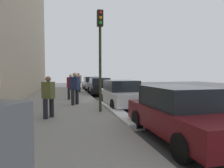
{
  "coord_description": "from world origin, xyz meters",
  "views": [
    {
      "loc": [
        11.88,
        -2.99,
        1.9
      ],
      "look_at": [
        0.02,
        -0.08,
        1.23
      ],
      "focal_mm": 30.7,
      "sensor_mm": 36.0,
      "label": 1
    }
  ],
  "objects_px": {
    "parked_car_black": "(100,86)",
    "traffic_light_pole": "(100,44)",
    "parked_car_silver": "(92,83)",
    "parked_car_white": "(121,93)",
    "parked_car_maroon": "(180,113)",
    "pedestrian_tan_coat": "(78,82)",
    "pedestrian_burgundy_coat": "(71,86)",
    "pedestrian_olive_coat": "(48,96)",
    "pedestrian_navy_coat": "(75,88)"
  },
  "relations": [
    {
      "from": "parked_car_maroon",
      "to": "pedestrian_navy_coat",
      "type": "distance_m",
      "value": 6.64
    },
    {
      "from": "parked_car_black",
      "to": "traffic_light_pole",
      "type": "distance_m",
      "value": 9.02
    },
    {
      "from": "parked_car_maroon",
      "to": "pedestrian_burgundy_coat",
      "type": "xyz_separation_m",
      "value": [
        -8.43,
        -2.86,
        0.31
      ]
    },
    {
      "from": "traffic_light_pole",
      "to": "pedestrian_burgundy_coat",
      "type": "bearing_deg",
      "value": -165.7
    },
    {
      "from": "parked_car_black",
      "to": "traffic_light_pole",
      "type": "bearing_deg",
      "value": -9.9
    },
    {
      "from": "pedestrian_olive_coat",
      "to": "pedestrian_navy_coat",
      "type": "bearing_deg",
      "value": 159.06
    },
    {
      "from": "parked_car_black",
      "to": "parked_car_maroon",
      "type": "xyz_separation_m",
      "value": [
        12.31,
        0.18,
        -0.0
      ]
    },
    {
      "from": "pedestrian_burgundy_coat",
      "to": "pedestrian_navy_coat",
      "type": "bearing_deg",
      "value": 3.74
    },
    {
      "from": "pedestrian_tan_coat",
      "to": "parked_car_white",
      "type": "bearing_deg",
      "value": 13.89
    },
    {
      "from": "parked_car_white",
      "to": "pedestrian_tan_coat",
      "type": "distance_m",
      "value": 7.97
    },
    {
      "from": "pedestrian_tan_coat",
      "to": "traffic_light_pole",
      "type": "relative_size",
      "value": 0.39
    },
    {
      "from": "traffic_light_pole",
      "to": "parked_car_maroon",
      "type": "bearing_deg",
      "value": 23.93
    },
    {
      "from": "parked_car_white",
      "to": "pedestrian_burgundy_coat",
      "type": "distance_m",
      "value": 3.94
    },
    {
      "from": "parked_car_silver",
      "to": "pedestrian_burgundy_coat",
      "type": "bearing_deg",
      "value": -15.88
    },
    {
      "from": "parked_car_maroon",
      "to": "pedestrian_tan_coat",
      "type": "distance_m",
      "value": 13.5
    },
    {
      "from": "pedestrian_navy_coat",
      "to": "traffic_light_pole",
      "type": "xyz_separation_m",
      "value": [
        2.3,
        1.03,
        2.12
      ]
    },
    {
      "from": "pedestrian_tan_coat",
      "to": "pedestrian_navy_coat",
      "type": "relative_size",
      "value": 1.01
    },
    {
      "from": "parked_car_white",
      "to": "parked_car_silver",
      "type": "bearing_deg",
      "value": -179.68
    },
    {
      "from": "parked_car_maroon",
      "to": "parked_car_silver",
      "type": "bearing_deg",
      "value": -179.45
    },
    {
      "from": "parked_car_silver",
      "to": "pedestrian_burgundy_coat",
      "type": "distance_m",
      "value": 9.82
    },
    {
      "from": "parked_car_white",
      "to": "pedestrian_navy_coat",
      "type": "relative_size",
      "value": 2.41
    },
    {
      "from": "pedestrian_burgundy_coat",
      "to": "parked_car_black",
      "type": "bearing_deg",
      "value": 145.36
    },
    {
      "from": "parked_car_silver",
      "to": "traffic_light_pole",
      "type": "xyz_separation_m",
      "value": [
        14.11,
        -1.5,
        2.47
      ]
    },
    {
      "from": "pedestrian_tan_coat",
      "to": "parked_car_maroon",
      "type": "bearing_deg",
      "value": 8.58
    },
    {
      "from": "pedestrian_olive_coat",
      "to": "parked_car_maroon",
      "type": "bearing_deg",
      "value": 52.29
    },
    {
      "from": "parked_car_white",
      "to": "pedestrian_olive_coat",
      "type": "distance_m",
      "value": 4.6
    },
    {
      "from": "pedestrian_tan_coat",
      "to": "pedestrian_burgundy_coat",
      "type": "relative_size",
      "value": 1.05
    },
    {
      "from": "parked_car_black",
      "to": "pedestrian_tan_coat",
      "type": "xyz_separation_m",
      "value": [
        -1.04,
        -1.84,
        0.36
      ]
    },
    {
      "from": "parked_car_black",
      "to": "pedestrian_navy_coat",
      "type": "height_order",
      "value": "pedestrian_navy_coat"
    },
    {
      "from": "parked_car_silver",
      "to": "parked_car_white",
      "type": "xyz_separation_m",
      "value": [
        12.25,
        0.07,
        0.0
      ]
    },
    {
      "from": "parked_car_maroon",
      "to": "pedestrian_tan_coat",
      "type": "relative_size",
      "value": 2.28
    },
    {
      "from": "pedestrian_burgundy_coat",
      "to": "pedestrian_olive_coat",
      "type": "relative_size",
      "value": 1.05
    },
    {
      "from": "parked_car_silver",
      "to": "pedestrian_olive_coat",
      "type": "xyz_separation_m",
      "value": [
        14.88,
        -3.7,
        0.27
      ]
    },
    {
      "from": "traffic_light_pole",
      "to": "pedestrian_olive_coat",
      "type": "bearing_deg",
      "value": -70.86
    },
    {
      "from": "parked_car_silver",
      "to": "pedestrian_olive_coat",
      "type": "height_order",
      "value": "pedestrian_olive_coat"
    },
    {
      "from": "pedestrian_navy_coat",
      "to": "parked_car_maroon",
      "type": "bearing_deg",
      "value": 24.05
    },
    {
      "from": "parked_car_black",
      "to": "pedestrian_burgundy_coat",
      "type": "height_order",
      "value": "pedestrian_burgundy_coat"
    },
    {
      "from": "pedestrian_burgundy_coat",
      "to": "pedestrian_olive_coat",
      "type": "xyz_separation_m",
      "value": [
        5.43,
        -1.02,
        -0.04
      ]
    },
    {
      "from": "parked_car_silver",
      "to": "pedestrian_olive_coat",
      "type": "bearing_deg",
      "value": -13.97
    },
    {
      "from": "parked_car_silver",
      "to": "parked_car_white",
      "type": "bearing_deg",
      "value": 0.32
    },
    {
      "from": "parked_car_maroon",
      "to": "pedestrian_tan_coat",
      "type": "height_order",
      "value": "pedestrian_tan_coat"
    },
    {
      "from": "parked_car_black",
      "to": "parked_car_white",
      "type": "xyz_separation_m",
      "value": [
        6.69,
        0.07,
        -0.0
      ]
    },
    {
      "from": "pedestrian_navy_coat",
      "to": "pedestrian_olive_coat",
      "type": "height_order",
      "value": "pedestrian_navy_coat"
    },
    {
      "from": "pedestrian_tan_coat",
      "to": "pedestrian_navy_coat",
      "type": "height_order",
      "value": "pedestrian_tan_coat"
    },
    {
      "from": "parked_car_silver",
      "to": "pedestrian_tan_coat",
      "type": "xyz_separation_m",
      "value": [
        4.52,
        -1.84,
        0.36
      ]
    },
    {
      "from": "parked_car_black",
      "to": "traffic_light_pole",
      "type": "height_order",
      "value": "traffic_light_pole"
    },
    {
      "from": "parked_car_maroon",
      "to": "traffic_light_pole",
      "type": "xyz_separation_m",
      "value": [
        -3.76,
        -1.67,
        2.47
      ]
    },
    {
      "from": "parked_car_black",
      "to": "pedestrian_burgundy_coat",
      "type": "relative_size",
      "value": 2.59
    },
    {
      "from": "traffic_light_pole",
      "to": "parked_car_white",
      "type": "bearing_deg",
      "value": 139.98
    },
    {
      "from": "parked_car_maroon",
      "to": "pedestrian_burgundy_coat",
      "type": "height_order",
      "value": "pedestrian_burgundy_coat"
    }
  ]
}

